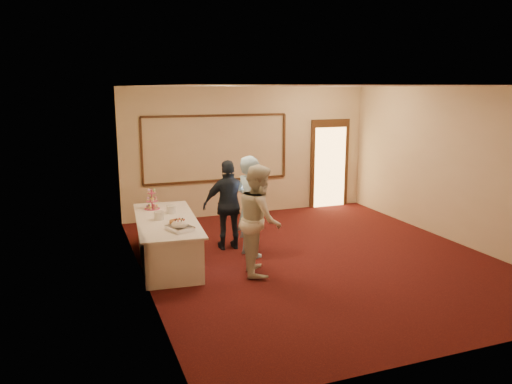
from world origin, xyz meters
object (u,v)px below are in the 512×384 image
at_px(pavlova_tray, 180,226).
at_px(man, 251,206).
at_px(tart, 177,222).
at_px(buffet_table, 167,240).
at_px(cupcake_stand, 152,201).
at_px(woman, 259,219).
at_px(plate_stack_a, 159,216).
at_px(guest, 229,205).
at_px(plate_stack_b, 171,209).

distance_m(pavlova_tray, man, 1.51).
height_order(pavlova_tray, tart, pavlova_tray).
relative_size(pavlova_tray, man, 0.27).
bearing_deg(buffet_table, man, -7.17).
distance_m(cupcake_stand, man, 1.86).
bearing_deg(woman, plate_stack_a, 69.34).
relative_size(tart, woman, 0.16).
bearing_deg(guest, buffet_table, 20.19).
distance_m(pavlova_tray, woman, 1.27).
distance_m(pavlova_tray, plate_stack_b, 1.10).
xyz_separation_m(pavlova_tray, cupcake_stand, (-0.19, 1.55, 0.08)).
relative_size(buffet_table, pavlova_tray, 5.47).
xyz_separation_m(plate_stack_b, man, (1.32, -0.52, 0.07)).
distance_m(buffet_table, plate_stack_b, 0.59).
bearing_deg(woman, guest, 17.91).
xyz_separation_m(tart, guest, (1.13, 0.69, 0.04)).
distance_m(tart, man, 1.38).
height_order(pavlova_tray, man, man).
xyz_separation_m(buffet_table, woman, (1.32, -1.03, 0.50)).
distance_m(plate_stack_a, guest, 1.40).
xyz_separation_m(pavlova_tray, plate_stack_a, (-0.20, 0.74, 0.00)).
height_order(cupcake_stand, plate_stack_b, cupcake_stand).
height_order(pavlova_tray, plate_stack_b, pavlova_tray).
relative_size(pavlova_tray, plate_stack_b, 2.86).
distance_m(plate_stack_a, woman, 1.76).
height_order(pavlova_tray, cupcake_stand, cupcake_stand).
bearing_deg(guest, man, 121.51).
bearing_deg(pavlova_tray, buffet_table, 95.63).
xyz_separation_m(plate_stack_a, man, (1.60, -0.17, 0.07)).
xyz_separation_m(woman, guest, (-0.09, 1.34, -0.05)).
height_order(buffet_table, plate_stack_a, plate_stack_a).
bearing_deg(tart, pavlova_tray, -94.82).
xyz_separation_m(tart, woman, (1.21, -0.65, 0.09)).
xyz_separation_m(pavlova_tray, man, (1.40, 0.57, 0.07)).
xyz_separation_m(cupcake_stand, tart, (0.22, -1.17, -0.12)).
bearing_deg(plate_stack_b, plate_stack_a, -127.65).
bearing_deg(plate_stack_a, tart, -57.08).
bearing_deg(man, tart, 77.64).
bearing_deg(tart, man, 8.02).
bearing_deg(plate_stack_b, buffet_table, -114.04).
height_order(buffet_table, plate_stack_b, plate_stack_b).
xyz_separation_m(buffet_table, plate_stack_b, (0.15, 0.34, 0.45)).
relative_size(cupcake_stand, woman, 0.23).
bearing_deg(guest, pavlova_tray, 48.69).
distance_m(plate_stack_a, man, 1.61).
distance_m(buffet_table, pavlova_tray, 0.89).
height_order(plate_stack_b, woman, woman).
xyz_separation_m(pavlova_tray, tart, (0.03, 0.38, -0.04)).
xyz_separation_m(tart, man, (1.37, 0.19, 0.11)).
relative_size(man, woman, 1.02).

